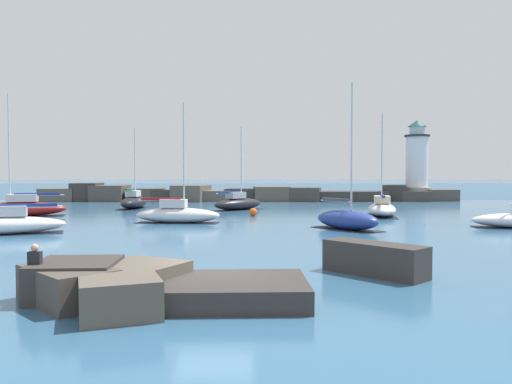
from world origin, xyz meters
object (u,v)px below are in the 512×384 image
at_px(sailboat_moored_3, 134,202).
at_px(mooring_buoy_orange_near, 253,212).
at_px(sailboat_moored_2, 347,219).
at_px(sailboat_moored_7, 1,224).
at_px(person_on_rocks, 35,270).
at_px(sailboat_moored_0, 382,208).
at_px(sailboat_moored_6, 238,203).
at_px(lighthouse, 417,167).
at_px(sailboat_moored_5, 177,214).
at_px(sailboat_moored_1, 18,208).

height_order(sailboat_moored_3, mooring_buoy_orange_near, sailboat_moored_3).
height_order(sailboat_moored_2, sailboat_moored_7, sailboat_moored_7).
xyz_separation_m(sailboat_moored_3, person_on_rocks, (6.25, -38.80, 0.22)).
distance_m(sailboat_moored_0, sailboat_moored_6, 14.84).
xyz_separation_m(lighthouse, sailboat_moored_7, (-38.27, -38.17, -4.01)).
xyz_separation_m(sailboat_moored_2, mooring_buoy_orange_near, (-6.20, 10.54, -0.34)).
distance_m(mooring_buoy_orange_near, person_on_rocks, 29.95).
distance_m(sailboat_moored_2, sailboat_moored_6, 19.44).
bearing_deg(lighthouse, person_on_rocks, -118.24).
bearing_deg(sailboat_moored_7, mooring_buoy_orange_near, 40.08).
distance_m(sailboat_moored_0, sailboat_moored_5, 18.02).
bearing_deg(sailboat_moored_3, person_on_rocks, -80.85).
bearing_deg(sailboat_moored_6, mooring_buoy_orange_near, -78.04).
bearing_deg(sailboat_moored_2, person_on_rocks, -124.07).
height_order(sailboat_moored_2, sailboat_moored_6, sailboat_moored_2).
height_order(sailboat_moored_3, sailboat_moored_7, sailboat_moored_7).
bearing_deg(sailboat_moored_1, sailboat_moored_2, -21.00).
bearing_deg(sailboat_moored_3, sailboat_moored_1, -127.88).
xyz_separation_m(sailboat_moored_2, person_on_rocks, (-12.65, -18.70, 0.27)).
bearing_deg(sailboat_moored_0, sailboat_moored_3, 157.94).
relative_size(sailboat_moored_3, sailboat_moored_7, 0.78).
relative_size(lighthouse, sailboat_moored_7, 1.00).
distance_m(sailboat_moored_6, mooring_buoy_orange_near, 7.47).
bearing_deg(mooring_buoy_orange_near, sailboat_moored_6, 101.96).
height_order(sailboat_moored_6, mooring_buoy_orange_near, sailboat_moored_6).
relative_size(sailboat_moored_5, sailboat_moored_7, 0.82).
bearing_deg(sailboat_moored_6, sailboat_moored_2, -66.52).
bearing_deg(sailboat_moored_2, sailboat_moored_0, 63.92).
distance_m(sailboat_moored_5, sailboat_moored_6, 13.93).
bearing_deg(sailboat_moored_6, person_on_rocks, -97.64).
bearing_deg(sailboat_moored_7, sailboat_moored_5, 35.99).
relative_size(sailboat_moored_1, sailboat_moored_6, 1.24).
xyz_separation_m(sailboat_moored_5, sailboat_moored_6, (4.22, 13.28, 0.02)).
height_order(sailboat_moored_1, sailboat_moored_6, sailboat_moored_1).
distance_m(sailboat_moored_5, sailboat_moored_7, 12.07).
distance_m(sailboat_moored_2, sailboat_moored_7, 21.88).
bearing_deg(sailboat_moored_5, sailboat_moored_2, -20.85).
xyz_separation_m(sailboat_moored_0, sailboat_moored_2, (-5.08, -10.38, 0.02)).
xyz_separation_m(sailboat_moored_6, sailboat_moored_7, (-13.99, -20.37, -0.03)).
distance_m(sailboat_moored_1, sailboat_moored_6, 20.33).
xyz_separation_m(sailboat_moored_3, mooring_buoy_orange_near, (12.70, -9.57, -0.39)).
bearing_deg(person_on_rocks, sailboat_moored_1, 115.75).
relative_size(sailboat_moored_3, sailboat_moored_6, 1.01).
xyz_separation_m(sailboat_moored_7, mooring_buoy_orange_near, (15.53, 13.07, -0.32)).
bearing_deg(sailboat_moored_6, lighthouse, 36.24).
bearing_deg(sailboat_moored_1, sailboat_moored_5, -21.12).
distance_m(sailboat_moored_0, person_on_rocks, 34.06).
relative_size(sailboat_moored_6, mooring_buoy_orange_near, 9.55).
height_order(sailboat_moored_6, person_on_rocks, sailboat_moored_6).
xyz_separation_m(sailboat_moored_2, sailboat_moored_5, (-11.97, 4.56, -0.01)).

